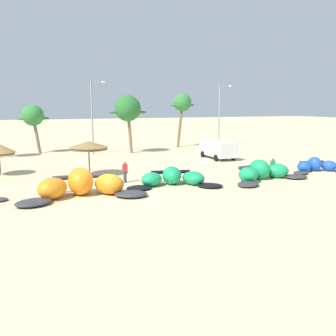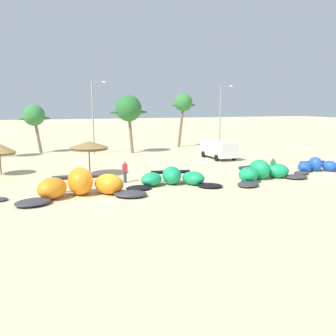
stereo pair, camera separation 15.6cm
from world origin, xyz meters
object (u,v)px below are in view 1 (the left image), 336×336
at_px(person_by_umbrellas, 273,168).
at_px(palm_center_left, 128,109).
at_px(parked_van, 217,148).
at_px(kite_left_of_center, 173,178).
at_px(lamppost_west_center, 220,112).
at_px(person_near_kites, 125,172).
at_px(lamppost_west, 93,113).
at_px(palm_left_of_gap, 33,116).
at_px(kite_center, 263,172).
at_px(kite_right_of_center, 316,166).
at_px(beach_umbrella_middle, 89,145).
at_px(palm_center_right, 182,104).
at_px(kite_left, 82,186).

xyz_separation_m(person_by_umbrellas, palm_center_left, (-6.82, 18.63, 4.47)).
bearing_deg(parked_van, kite_left_of_center, -132.23).
height_order(parked_van, lamppost_west_center, lamppost_west_center).
bearing_deg(person_by_umbrellas, parked_van, 84.50).
bearing_deg(kite_left_of_center, person_near_kites, 145.31).
bearing_deg(lamppost_west, palm_left_of_gap, 154.45).
xyz_separation_m(kite_center, kite_right_of_center, (6.52, 1.22, -0.11)).
xyz_separation_m(beach_umbrella_middle, person_near_kites, (2.04, -3.66, -1.69)).
bearing_deg(lamppost_west, beach_umbrella_middle, -101.61).
xyz_separation_m(palm_center_left, palm_center_right, (8.70, 3.72, 0.64)).
bearing_deg(palm_center_left, palm_center_right, 23.14).
bearing_deg(beach_umbrella_middle, person_by_umbrellas, -24.43).
distance_m(kite_right_of_center, person_by_umbrellas, 5.42).
bearing_deg(palm_left_of_gap, lamppost_west, -25.55).
distance_m(kite_right_of_center, parked_van, 10.92).
bearing_deg(kite_left, lamppost_west, 77.83).
relative_size(parked_van, person_by_umbrellas, 3.03).
bearing_deg(palm_left_of_gap, kite_left_of_center, -68.19).
xyz_separation_m(kite_left, kite_left_of_center, (6.61, 0.83, -0.18)).
relative_size(kite_left_of_center, palm_center_right, 0.96).
relative_size(beach_umbrella_middle, person_near_kites, 1.96).
distance_m(kite_left_of_center, palm_center_right, 24.87).
bearing_deg(lamppost_west, kite_right_of_center, -49.19).
xyz_separation_m(person_near_kites, person_by_umbrellas, (11.47, -2.48, 0.00)).
distance_m(person_by_umbrellas, lamppost_west, 22.63).
bearing_deg(lamppost_west_center, palm_left_of_gap, 178.58).
height_order(kite_center, lamppost_west, lamppost_west).
relative_size(kite_center, palm_center_right, 0.99).
bearing_deg(lamppost_west, palm_center_left, -12.36).
bearing_deg(kite_left, kite_left_of_center, 7.19).
bearing_deg(palm_center_right, palm_center_left, -156.86).
relative_size(kite_left_of_center, lamppost_west, 0.82).
relative_size(kite_center, parked_van, 1.48).
bearing_deg(parked_van, palm_left_of_gap, 147.39).
relative_size(lamppost_west, lamppost_west_center, 1.00).
height_order(kite_left, person_near_kites, kite_left).
xyz_separation_m(parked_van, lamppost_west, (-11.81, 8.63, 3.71)).
height_order(kite_left_of_center, parked_van, parked_van).
bearing_deg(kite_right_of_center, kite_center, -169.43).
bearing_deg(lamppost_west_center, kite_center, -111.53).
bearing_deg(person_near_kites, palm_center_left, 73.94).
xyz_separation_m(parked_van, palm_left_of_gap, (-18.41, 11.78, 3.37)).
relative_size(kite_center, palm_left_of_gap, 1.25).
bearing_deg(lamppost_west, lamppost_west_center, 7.84).
distance_m(palm_center_left, lamppost_west_center, 14.87).
xyz_separation_m(kite_left_of_center, lamppost_west_center, (16.12, 21.64, 4.33)).
relative_size(kite_left, kite_center, 1.15).
xyz_separation_m(kite_right_of_center, beach_umbrella_middle, (-18.85, 5.29, 2.04)).
bearing_deg(palm_center_left, lamppost_west_center, 13.22).
bearing_deg(kite_center, lamppost_west, 115.75).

